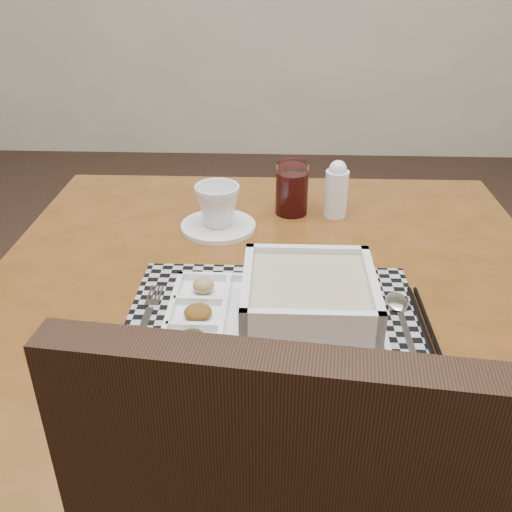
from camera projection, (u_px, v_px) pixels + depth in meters
The scene contains 11 objects.
floor at pixel (162, 444), 1.61m from camera, with size 5.00×5.00×0.00m, color #322219.
dining_table at pixel (272, 322), 0.99m from camera, with size 0.99×0.99×0.74m.
placemat at pixel (273, 324), 0.86m from camera, with size 0.45×0.34×0.00m, color #9D9DA4.
serving_tray at pixel (298, 307), 0.83m from camera, with size 0.32×0.22×0.09m.
fork at pixel (147, 317), 0.87m from camera, with size 0.02×0.19×0.00m.
spoon at pixel (398, 306), 0.89m from camera, with size 0.04×0.18×0.01m.
chopsticks at pixel (428, 333), 0.83m from camera, with size 0.02×0.24×0.01m.
saucer at pixel (218, 226), 1.14m from camera, with size 0.15×0.15×0.01m, color white.
cup at pixel (217, 205), 1.12m from camera, with size 0.09×0.09×0.08m, color white.
juice_glass at pixel (292, 190), 1.19m from camera, with size 0.07×0.07×0.11m.
creamer_bottle at pixel (336, 190), 1.17m from camera, with size 0.05×0.05×0.12m.
Camera 1 is at (0.32, -1.14, 1.25)m, focal length 40.00 mm.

